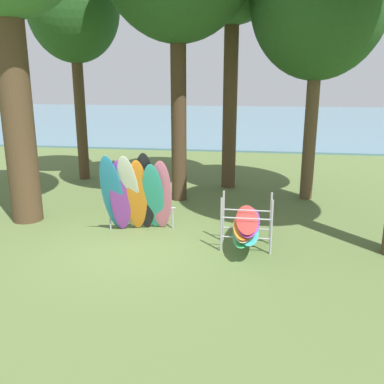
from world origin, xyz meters
TOP-DOWN VIEW (x-y plane):
  - ground_plane at (0.00, 0.00)m, footprint 80.00×80.00m
  - lake_water at (0.00, 31.23)m, footprint 80.00×36.00m
  - tree_deep_back at (-3.89, 6.33)m, footprint 3.23×3.23m
  - leaning_board_pile at (-0.21, 0.82)m, footprint 1.78×1.29m
  - board_storage_rack at (2.51, 0.31)m, footprint 1.15×2.12m

SIDE VIEW (x-z plane):
  - ground_plane at x=0.00m, z-range 0.00..0.00m
  - lake_water at x=0.00m, z-range 0.00..0.10m
  - board_storage_rack at x=2.51m, z-range -0.07..1.18m
  - leaning_board_pile at x=-0.21m, z-range -0.07..2.06m
  - tree_deep_back at x=-3.89m, z-range 2.07..10.07m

